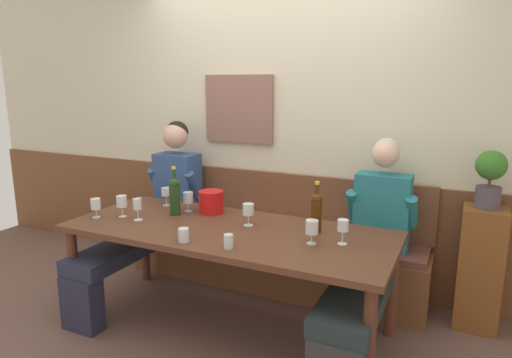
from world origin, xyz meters
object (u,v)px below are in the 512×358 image
(wine_bottle_green_tall, at_px, (316,211))
(wine_glass_left_end, at_px, (188,199))
(dining_table, at_px, (228,239))
(potted_plant, at_px, (490,176))
(wall_bench, at_px, (271,254))
(wine_glass_by_bottle, at_px, (343,226))
(wine_bottle_amber_mid, at_px, (175,195))
(wine_glass_mid_left, at_px, (137,205))
(wine_glass_center_rear, at_px, (166,192))
(water_tumbler_left, at_px, (228,241))
(wine_glass_near_bucket, at_px, (248,210))
(water_tumbler_center, at_px, (184,235))
(wine_glass_right_end, at_px, (96,205))
(wine_glass_mid_right, at_px, (121,202))
(person_center_left_seat, at_px, (155,207))
(wine_glass_center_front, at_px, (312,227))
(person_right_seat, at_px, (370,248))
(ice_bucket, at_px, (211,202))

(wine_bottle_green_tall, distance_m, wine_glass_left_end, 1.02)
(dining_table, xyz_separation_m, potted_plant, (1.55, 0.77, 0.42))
(wine_glass_left_end, bearing_deg, wall_bench, 47.43)
(wine_glass_by_bottle, bearing_deg, wine_bottle_amber_mid, 176.35)
(wine_glass_mid_left, height_order, wine_glass_center_rear, wine_glass_mid_left)
(wine_glass_mid_left, height_order, wine_glass_left_end, wine_glass_mid_left)
(water_tumbler_left, bearing_deg, dining_table, 119.73)
(dining_table, xyz_separation_m, wine_glass_by_bottle, (0.77, 0.03, 0.19))
(wall_bench, xyz_separation_m, wine_glass_near_bucket, (0.10, -0.62, 0.55))
(wine_glass_by_bottle, relative_size, water_tumbler_left, 1.78)
(wine_bottle_green_tall, xyz_separation_m, water_tumbler_center, (-0.67, -0.52, -0.10))
(wine_glass_left_end, distance_m, water_tumbler_center, 0.67)
(wine_glass_right_end, xyz_separation_m, wine_glass_mid_right, (0.16, 0.09, 0.02))
(wine_bottle_amber_mid, distance_m, water_tumbler_left, 0.82)
(person_center_left_seat, bearing_deg, wine_glass_right_end, -97.41)
(wine_glass_left_end, distance_m, water_tumbler_left, 0.85)
(wine_bottle_green_tall, height_order, wine_glass_by_bottle, wine_bottle_green_tall)
(wine_glass_center_front, xyz_separation_m, water_tumbler_left, (-0.42, -0.28, -0.06))
(wine_glass_near_bucket, xyz_separation_m, wine_glass_by_bottle, (0.67, -0.08, 0.01))
(person_center_left_seat, relative_size, potted_plant, 3.48)
(wine_glass_near_bucket, distance_m, water_tumbler_center, 0.51)
(person_right_seat, height_order, wine_glass_mid_right, person_right_seat)
(wine_glass_mid_right, height_order, potted_plant, potted_plant)
(wine_glass_mid_left, bearing_deg, person_right_seat, 16.08)
(ice_bucket, bearing_deg, potted_plant, 14.89)
(water_tumbler_left, bearing_deg, wine_bottle_green_tall, 53.59)
(wall_bench, relative_size, wine_bottle_amber_mid, 6.95)
(wine_glass_near_bucket, bearing_deg, wine_glass_mid_right, -167.09)
(dining_table, relative_size, wine_glass_center_front, 14.87)
(wall_bench, distance_m, wine_bottle_green_tall, 0.98)
(wine_glass_center_rear, bearing_deg, wine_glass_mid_right, -105.11)
(wine_glass_near_bucket, distance_m, wine_glass_mid_right, 0.94)
(wine_glass_near_bucket, height_order, wine_glass_right_end, wine_glass_near_bucket)
(ice_bucket, relative_size, wine_glass_center_front, 1.24)
(wall_bench, relative_size, wine_glass_right_end, 17.85)
(person_right_seat, xyz_separation_m, wine_glass_mid_left, (-1.54, -0.44, 0.22))
(wine_glass_near_bucket, distance_m, potted_plant, 1.61)
(wine_glass_center_rear, bearing_deg, wine_bottle_green_tall, -5.01)
(ice_bucket, xyz_separation_m, wine_glass_by_bottle, (1.06, -0.24, 0.03))
(wine_bottle_amber_mid, xyz_separation_m, wine_glass_mid_left, (-0.16, -0.23, -0.04))
(wine_bottle_green_tall, bearing_deg, water_tumbler_center, -142.13)
(person_right_seat, distance_m, wine_glass_center_rear, 1.61)
(wine_glass_left_end, bearing_deg, wine_bottle_green_tall, -2.62)
(water_tumbler_center, bearing_deg, wine_glass_right_end, 169.94)
(dining_table, relative_size, wine_glass_center_rear, 15.25)
(wine_bottle_green_tall, distance_m, wine_glass_near_bucket, 0.46)
(wine_glass_near_bucket, bearing_deg, wall_bench, 99.02)
(wall_bench, xyz_separation_m, wine_glass_center_front, (0.60, -0.77, 0.55))
(wine_glass_mid_right, xyz_separation_m, potted_plant, (2.37, 0.86, 0.24))
(wine_bottle_green_tall, distance_m, wine_glass_center_rear, 1.27)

